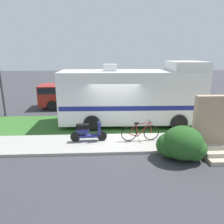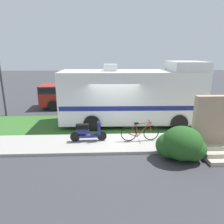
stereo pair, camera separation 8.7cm
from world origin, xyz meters
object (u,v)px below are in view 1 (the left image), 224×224
(motorhome_rv, at_px, (133,96))
(bicycle, at_px, (140,132))
(scooter, at_px, (87,131))
(street_lamp_post, at_px, (0,74))
(bottle_green, at_px, (205,134))
(pickup_truck_near, at_px, (68,95))

(motorhome_rv, xyz_separation_m, bicycle, (-0.03, -2.64, -1.17))
(scooter, xyz_separation_m, street_lamp_post, (-5.62, 4.60, 2.11))
(bottle_green, xyz_separation_m, street_lamp_post, (-11.19, 4.40, 2.45))
(motorhome_rv, relative_size, bottle_green, 28.07)
(pickup_truck_near, distance_m, street_lamp_post, 4.67)
(bicycle, height_order, bottle_green, bicycle)
(bottle_green, bearing_deg, scooter, -177.86)
(bicycle, bearing_deg, motorhome_rv, 89.44)
(motorhome_rv, xyz_separation_m, street_lamp_post, (-8.04, 2.04, 1.01))
(motorhome_rv, xyz_separation_m, pickup_truck_near, (-4.27, 4.16, -0.76))
(pickup_truck_near, xyz_separation_m, bottle_green, (7.43, -6.52, -0.69))
(pickup_truck_near, bearing_deg, bicycle, -58.03)
(scooter, bearing_deg, street_lamp_post, 140.67)
(street_lamp_post, bearing_deg, motorhome_rv, -14.25)
(scooter, relative_size, street_lamp_post, 0.37)
(bicycle, distance_m, street_lamp_post, 9.53)
(pickup_truck_near, height_order, bottle_green, pickup_truck_near)
(scooter, relative_size, bottle_green, 5.95)
(motorhome_rv, bearing_deg, scooter, -133.36)
(scooter, bearing_deg, motorhome_rv, 46.64)
(bicycle, bearing_deg, street_lamp_post, 149.73)
(scooter, distance_m, bicycle, 2.40)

